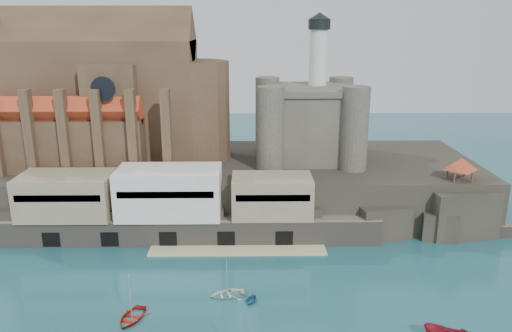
{
  "coord_description": "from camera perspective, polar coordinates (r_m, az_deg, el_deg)",
  "views": [
    {
      "loc": [
        4.11,
        -59.43,
        37.56
      ],
      "look_at": [
        5.3,
        32.0,
        10.98
      ],
      "focal_mm": 35.0,
      "sensor_mm": 36.0,
      "label": 1
    }
  ],
  "objects": [
    {
      "name": "boat_0",
      "position": [
        70.35,
        -13.99,
        -16.6
      ],
      "size": [
        4.07,
        2.13,
        5.48
      ],
      "primitive_type": "imported",
      "rotation": [
        0.0,
        0.0,
        6.02
      ],
      "color": "#BE1507",
      "rests_on": "ground"
    },
    {
      "name": "quay",
      "position": [
        89.46,
        -9.92,
        -4.66
      ],
      "size": [
        70.0,
        12.0,
        13.05
      ],
      "color": "#6E6458",
      "rests_on": "ground"
    },
    {
      "name": "castle_keep",
      "position": [
        103.03,
        5.97,
        5.35
      ],
      "size": [
        21.2,
        21.2,
        29.3
      ],
      "color": "#4B453B",
      "rests_on": "promontory"
    },
    {
      "name": "ground",
      "position": [
        70.42,
        -4.14,
        -16.07
      ],
      "size": [
        300.0,
        300.0,
        0.0
      ],
      "primitive_type": "plane",
      "color": "#1A4F56",
      "rests_on": "ground"
    },
    {
      "name": "boat_6",
      "position": [
        73.46,
        -3.31,
        -14.57
      ],
      "size": [
        1.98,
        3.85,
        5.18
      ],
      "primitive_type": "imported",
      "rotation": [
        0.0,
        0.0,
        4.97
      ],
      "color": "white",
      "rests_on": "ground"
    },
    {
      "name": "rock_outcrop",
      "position": [
        99.15,
        21.85,
        -4.79
      ],
      "size": [
        14.5,
        10.5,
        8.7
      ],
      "color": "black",
      "rests_on": "ground"
    },
    {
      "name": "pavilion",
      "position": [
        96.7,
        22.36,
        0.08
      ],
      "size": [
        6.4,
        6.4,
        5.4
      ],
      "color": "#483321",
      "rests_on": "rock_outcrop"
    },
    {
      "name": "church",
      "position": [
        106.27,
        -16.28,
        7.21
      ],
      "size": [
        47.0,
        25.93,
        30.51
      ],
      "color": "#483321",
      "rests_on": "promontory"
    },
    {
      "name": "boat_7",
      "position": [
        72.0,
        -0.51,
        -15.24
      ],
      "size": [
        2.77,
        2.3,
        2.76
      ],
      "primitive_type": "imported",
      "rotation": [
        0.0,
        0.0,
        5.86
      ],
      "color": "#214E8E",
      "rests_on": "ground"
    },
    {
      "name": "promontory",
      "position": [
        104.14,
        -3.07,
        -2.08
      ],
      "size": [
        100.0,
        36.0,
        10.0
      ],
      "color": "black",
      "rests_on": "ground"
    }
  ]
}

